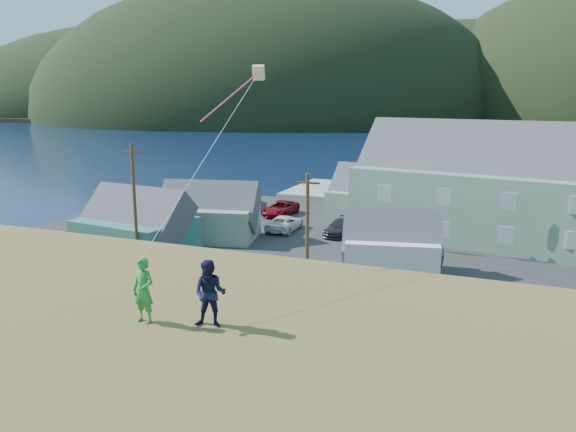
% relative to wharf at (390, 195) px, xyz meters
% --- Properties ---
extents(ground, '(900.00, 900.00, 0.00)m').
position_rel_wharf_xyz_m(ground, '(6.00, -40.00, -0.45)').
color(ground, '#0A1638').
rests_on(ground, ground).
extents(grass_strip, '(110.00, 8.00, 0.10)m').
position_rel_wharf_xyz_m(grass_strip, '(6.00, -42.00, -0.40)').
color(grass_strip, '#4C3D19').
rests_on(grass_strip, ground).
extents(waterfront_lot, '(72.00, 36.00, 0.12)m').
position_rel_wharf_xyz_m(waterfront_lot, '(6.00, -23.00, -0.39)').
color(waterfront_lot, '#28282B').
rests_on(waterfront_lot, ground).
extents(wharf, '(26.00, 14.00, 0.90)m').
position_rel_wharf_xyz_m(wharf, '(0.00, 0.00, 0.00)').
color(wharf, gray).
rests_on(wharf, ground).
extents(far_shore, '(900.00, 320.00, 2.00)m').
position_rel_wharf_xyz_m(far_shore, '(6.00, 290.00, 0.55)').
color(far_shore, black).
rests_on(far_shore, ground).
extents(far_hills, '(760.00, 265.00, 143.00)m').
position_rel_wharf_xyz_m(far_hills, '(41.59, 239.38, 1.55)').
color(far_hills, black).
rests_on(far_hills, ground).
extents(lodge, '(38.77, 17.37, 13.18)m').
position_rel_wharf_xyz_m(lodge, '(19.35, -18.87, 4.61)').
color(lodge, slate).
rests_on(lodge, waterfront_lot).
extents(shed_teal, '(9.74, 7.41, 7.15)m').
position_rel_wharf_xyz_m(shed_teal, '(-13.76, -34.78, 2.21)').
color(shed_teal, '#337774').
rests_on(shed_teal, waterfront_lot).
extents(shed_palegreen_near, '(10.01, 7.38, 6.55)m').
position_rel_wharf_xyz_m(shed_palegreen_near, '(-11.22, -27.17, 2.03)').
color(shed_palegreen_near, gray).
rests_on(shed_palegreen_near, waterfront_lot).
extents(shed_white, '(8.07, 6.18, 5.75)m').
position_rel_wharf_xyz_m(shed_white, '(6.53, -31.12, 1.78)').
color(shed_white, white).
rests_on(shed_white, waterfront_lot).
extents(shed_palegreen_far, '(11.91, 7.70, 7.56)m').
position_rel_wharf_xyz_m(shed_palegreen_far, '(2.78, -15.78, 2.43)').
color(shed_palegreen_far, slate).
rests_on(shed_palegreen_far, waterfront_lot).
extents(utility_poles, '(30.72, 0.24, 9.67)m').
position_rel_wharf_xyz_m(utility_poles, '(3.55, -38.50, 4.21)').
color(utility_poles, '#47331E').
rests_on(utility_poles, waterfront_lot).
extents(parked_cars, '(21.44, 12.73, 1.56)m').
position_rel_wharf_xyz_m(parked_cars, '(-2.99, -18.74, 0.40)').
color(parked_cars, white).
rests_on(parked_cars, waterfront_lot).
extents(kite_flyer_green, '(0.69, 0.48, 1.79)m').
position_rel_wharf_xyz_m(kite_flyer_green, '(5.42, -59.71, 7.65)').
color(kite_flyer_green, '#268C33').
rests_on(kite_flyer_green, hillside).
extents(kite_flyer_navy, '(1.03, 0.89, 1.82)m').
position_rel_wharf_xyz_m(kite_flyer_navy, '(7.22, -59.31, 7.66)').
color(kite_flyer_navy, '#131734').
rests_on(kite_flyer_navy, hillside).
extents(kite_rig, '(0.91, 4.63, 10.11)m').
position_rel_wharf_xyz_m(kite_rig, '(4.78, -51.32, 13.38)').
color(kite_rig, beige).
rests_on(kite_rig, ground).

